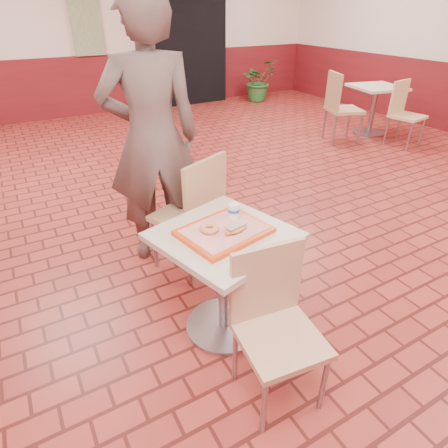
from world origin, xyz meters
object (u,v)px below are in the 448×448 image
chair_second_front (404,110)px  potted_plant (258,81)px  chair_main_front (275,319)px  main_table (224,267)px  second_table (374,102)px  serving_tray (224,231)px  long_john_donut (235,229)px  customer (152,139)px  chair_main_back (194,210)px  chair_second_left (340,104)px  paper_cup (234,210)px  ring_donut (210,228)px

chair_second_front → potted_plant: 3.39m
chair_main_front → chair_second_front: size_ratio=0.94×
main_table → potted_plant: 6.51m
second_table → chair_second_front: 0.57m
serving_tray → long_john_donut: (0.04, -0.05, 0.03)m
customer → potted_plant: bearing=-119.7°
customer → chair_second_front: (4.01, 0.91, -0.46)m
chair_main_back → chair_second_left: size_ratio=0.94×
customer → chair_second_front: size_ratio=2.18×
chair_main_front → serving_tray: bearing=99.2°
chair_main_front → paper_cup: chair_main_front is taller
main_table → customer: bearing=91.1°
chair_main_back → second_table: size_ratio=1.26×
long_john_donut → second_table: 4.74m
second_table → potted_plant: (-0.23, 2.81, -0.08)m
customer → serving_tray: bearing=103.1°
chair_main_back → ring_donut: bearing=49.3°
customer → chair_main_front: bearing=103.4°
paper_cup → chair_main_back: bearing=88.9°
long_john_donut → second_table: bearing=32.3°
serving_tray → chair_second_left: size_ratio=0.47×
long_john_donut → paper_cup: size_ratio=1.76×
customer → ring_donut: 1.00m
customer → long_john_donut: customer is taller
chair_main_front → serving_tray: size_ratio=1.82×
second_table → potted_plant: potted_plant is taller
serving_tray → second_table: 4.74m
customer → second_table: (4.06, 1.48, -0.47)m
chair_second_front → ring_donut: bearing=-164.6°
customer → paper_cup: size_ratio=23.03×
main_table → chair_second_front: bearing=25.5°
chair_second_left → customer: bearing=134.8°
chair_main_front → chair_second_left: chair_second_left is taller
main_table → customer: (-0.02, 0.99, 0.48)m
customer → chair_second_front: customer is taller
ring_donut → long_john_donut: bearing=-34.3°
second_table → chair_second_front: bearing=-95.2°
serving_tray → second_table: serving_tray is taller
serving_tray → ring_donut: size_ratio=4.29×
paper_cup → customer: bearing=98.3°
long_john_donut → paper_cup: paper_cup is taller
chair_main_front → ring_donut: (-0.09, 0.49, 0.28)m
customer → main_table: bearing=103.1°
chair_main_back → chair_second_left: 3.63m
potted_plant → ring_donut: bearing=-126.5°
ring_donut → paper_cup: (0.19, 0.07, 0.03)m
long_john_donut → serving_tray: bearing=125.0°
chair_main_front → chair_second_front: chair_second_front is taller
chair_second_front → main_table: bearing=-163.9°
main_table → potted_plant: (3.81, 5.28, -0.07)m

